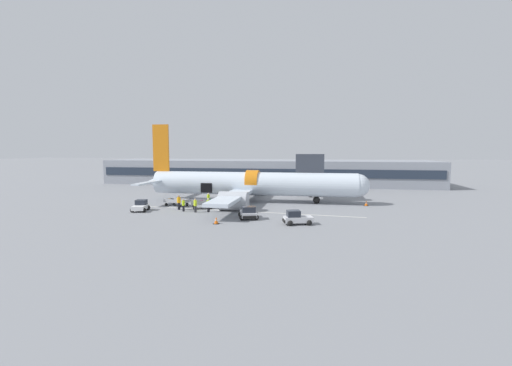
{
  "coord_description": "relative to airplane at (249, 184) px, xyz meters",
  "views": [
    {
      "loc": [
        11.38,
        -42.56,
        7.61
      ],
      "look_at": [
        2.87,
        4.32,
        2.95
      ],
      "focal_mm": 24.0,
      "sensor_mm": 36.0,
      "label": 1
    }
  ],
  "objects": [
    {
      "name": "ground_crew_marshal",
      "position": [
        -6.45,
        -9.22,
        -1.74
      ],
      "size": [
        0.42,
        0.54,
        1.55
      ],
      "color": "black",
      "rests_on": "ground_plane"
    },
    {
      "name": "apron_marking_line",
      "position": [
        1.47,
        -7.93,
        -2.55
      ],
      "size": [
        27.76,
        2.96,
        0.01
      ],
      "color": "silver",
      "rests_on": "ground_plane"
    },
    {
      "name": "ground_crew_loader_a",
      "position": [
        -4.77,
        -9.61,
        -1.65
      ],
      "size": [
        0.5,
        0.59,
        1.71
      ],
      "color": "#2D2D33",
      "rests_on": "ground_plane"
    },
    {
      "name": "ground_plane",
      "position": [
        -1.54,
        -6.16,
        -2.55
      ],
      "size": [
        500.0,
        500.0,
        0.0
      ],
      "primitive_type": "plane",
      "color": "gray"
    },
    {
      "name": "ground_crew_helper",
      "position": [
        -1.95,
        -5.04,
        -1.63
      ],
      "size": [
        0.58,
        0.54,
        1.75
      ],
      "color": "#2D2D33",
      "rests_on": "ground_plane"
    },
    {
      "name": "jet_bridge_stub",
      "position": [
        8.68,
        5.53,
        2.49
      ],
      "size": [
        4.1,
        9.61,
        6.97
      ],
      "color": "#4C4C51",
      "rests_on": "ground_plane"
    },
    {
      "name": "ground_crew_supervisor",
      "position": [
        -7.47,
        -8.22,
        -1.57
      ],
      "size": [
        0.64,
        0.55,
        1.85
      ],
      "color": "black",
      "rests_on": "ground_plane"
    },
    {
      "name": "baggage_tug_rear",
      "position": [
        2.35,
        -12.16,
        -1.93
      ],
      "size": [
        2.63,
        3.19,
        1.42
      ],
      "color": "silver",
      "rests_on": "ground_plane"
    },
    {
      "name": "safety_cone_nose",
      "position": [
        16.4,
        -0.78,
        -2.22
      ],
      "size": [
        0.63,
        0.63,
        0.71
      ],
      "color": "black",
      "rests_on": "ground_plane"
    },
    {
      "name": "baggage_cart_queued",
      "position": [
        -8.95,
        -5.46,
        -2.04
      ],
      "size": [
        4.3,
        2.63,
        1.01
      ],
      "color": "#999BA0",
      "rests_on": "ground_plane"
    },
    {
      "name": "baggage_tug_mid",
      "position": [
        7.82,
        -14.18,
        -1.93
      ],
      "size": [
        3.22,
        2.3,
        1.46
      ],
      "color": "silver",
      "rests_on": "ground_plane"
    },
    {
      "name": "ground_crew_driver",
      "position": [
        -3.28,
        -9.05,
        -1.66
      ],
      "size": [
        0.54,
        0.54,
        1.7
      ],
      "color": "black",
      "rests_on": "ground_plane"
    },
    {
      "name": "safety_cone_engine_left",
      "position": [
        -0.38,
        -15.39,
        -2.2
      ],
      "size": [
        0.6,
        0.6,
        0.74
      ],
      "color": "black",
      "rests_on": "ground_plane"
    },
    {
      "name": "baggage_tug_lead",
      "position": [
        -11.84,
        -9.88,
        -1.96
      ],
      "size": [
        2.29,
        2.98,
        1.35
      ],
      "color": "white",
      "rests_on": "ground_plane"
    },
    {
      "name": "airplane",
      "position": [
        0.0,
        0.0,
        0.0
      ],
      "size": [
        33.17,
        29.69,
        11.39
      ],
      "color": "silver",
      "rests_on": "ground_plane"
    },
    {
      "name": "ground_crew_loader_b",
      "position": [
        -4.85,
        -4.26,
        -1.65
      ],
      "size": [
        0.39,
        0.59,
        1.71
      ],
      "color": "#1E2338",
      "rests_on": "ground_plane"
    },
    {
      "name": "baggage_cart_loading",
      "position": [
        -4.71,
        -6.79,
        -1.95
      ],
      "size": [
        3.91,
        2.71,
        1.26
      ],
      "color": "#999BA0",
      "rests_on": "ground_plane"
    },
    {
      "name": "terminal_strip",
      "position": [
        -1.54,
        26.88,
        0.08
      ],
      "size": [
        71.44,
        13.79,
        5.26
      ],
      "color": "gray",
      "rests_on": "ground_plane"
    }
  ]
}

